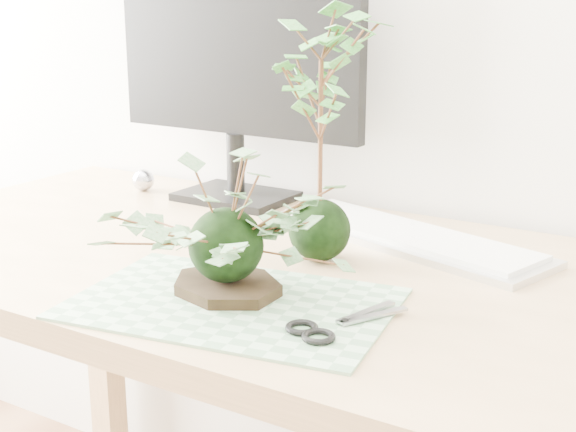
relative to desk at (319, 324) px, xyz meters
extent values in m
cube|color=tan|center=(0.00, 0.00, 0.07)|extent=(1.60, 0.70, 0.04)
cube|color=tan|center=(-0.74, 0.29, -0.30)|extent=(0.06, 0.06, 0.70)
cube|color=#5C8760|center=(-0.03, -0.18, 0.09)|extent=(0.44, 0.33, 0.00)
cylinder|color=black|center=(-0.05, -0.16, 0.10)|extent=(0.20, 0.20, 0.01)
sphere|color=black|center=(-0.05, -0.16, 0.16)|extent=(0.10, 0.10, 0.10)
sphere|color=black|center=(-0.02, 0.03, 0.13)|extent=(0.09, 0.09, 0.09)
cylinder|color=#4D2C17|center=(-0.02, 0.03, 0.27)|extent=(0.01, 0.01, 0.23)
cube|color=silver|center=(0.06, 0.18, 0.09)|extent=(0.51, 0.27, 0.01)
cube|color=silver|center=(0.06, 0.18, 0.10)|extent=(0.47, 0.24, 0.01)
cube|color=black|center=(-0.33, 0.26, 0.10)|extent=(0.21, 0.16, 0.01)
cylinder|color=black|center=(-0.33, 0.26, 0.16)|extent=(0.03, 0.03, 0.12)
cube|color=black|center=(-0.33, 0.27, 0.39)|extent=(0.53, 0.04, 0.34)
sphere|color=silver|center=(-0.54, 0.23, 0.11)|extent=(0.04, 0.04, 0.04)
cube|color=gray|center=(0.12, -0.13, 0.09)|extent=(0.04, 0.10, 0.00)
cube|color=gray|center=(0.14, -0.13, 0.09)|extent=(0.06, 0.09, 0.00)
torus|color=black|center=(0.11, -0.23, 0.10)|extent=(0.05, 0.05, 0.01)
torus|color=black|center=(0.14, -0.23, 0.10)|extent=(0.05, 0.05, 0.01)
camera|label=1|loc=(0.54, -0.97, 0.47)|focal=50.00mm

